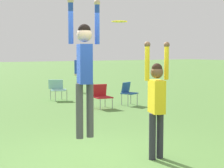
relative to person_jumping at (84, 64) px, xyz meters
name	(u,v)px	position (x,y,z in m)	size (l,w,h in m)	color
ground_plane	(98,165)	(0.15, -0.18, -1.66)	(120.00, 120.00, 0.00)	#56843D
person_jumping	(84,64)	(0.00, 0.00, 0.00)	(0.59, 0.47, 2.28)	#4C4C51
person_defending	(157,98)	(1.18, -0.41, -0.59)	(0.53, 0.42, 2.03)	#2D2D38
frisbee	(119,21)	(0.57, -0.17, 0.70)	(0.26, 0.26, 0.02)	yellow
camping_chair_0	(57,88)	(2.93, 7.74, -1.20)	(0.75, 0.81, 0.79)	gray
camping_chair_1	(101,95)	(3.34, 5.14, -1.22)	(0.60, 0.64, 0.78)	gray
camping_chair_2	(128,91)	(4.50, 5.27, -1.18)	(0.60, 0.64, 0.79)	gray
person_spectator_near	(80,69)	(4.86, 9.64, -0.58)	(0.54, 0.34, 1.79)	#2D2D38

